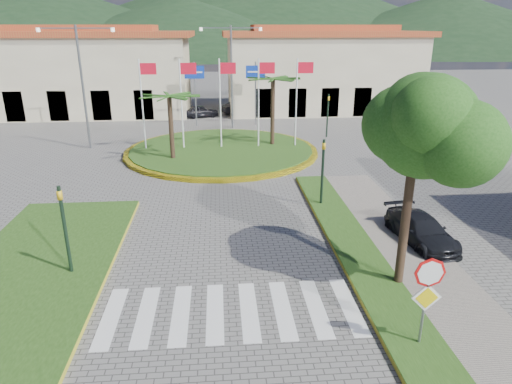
{
  "coord_description": "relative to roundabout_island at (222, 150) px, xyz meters",
  "views": [
    {
      "loc": [
        -0.14,
        -7.43,
        7.9
      ],
      "look_at": [
        1.14,
        8.0,
        2.27
      ],
      "focal_mm": 32.0,
      "sensor_mm": 36.0,
      "label": 1
    }
  ],
  "objects": [
    {
      "name": "hill_near_back",
      "position": [
        -10.0,
        108.0,
        7.83
      ],
      "size": [
        110.0,
        110.0,
        16.0
      ],
      "primitive_type": "cone",
      "color": "black",
      "rests_on": "ground"
    },
    {
      "name": "street_lamp_west",
      "position": [
        -9.0,
        2.0,
        4.33
      ],
      "size": [
        4.8,
        0.16,
        8.0
      ],
      "color": "slate",
      "rests_on": "ground"
    },
    {
      "name": "crosswalk",
      "position": [
        -0.0,
        -18.0,
        -0.16
      ],
      "size": [
        8.0,
        3.0,
        0.01
      ],
      "primitive_type": "cube",
      "color": "silver",
      "rests_on": "ground"
    },
    {
      "name": "hill_far_east",
      "position": [
        70.0,
        113.0,
        8.83
      ],
      "size": [
        120.0,
        120.0,
        18.0
      ],
      "primitive_type": "cone",
      "color": "black",
      "rests_on": "ground"
    },
    {
      "name": "traffic_light_far",
      "position": [
        8.0,
        4.0,
        1.77
      ],
      "size": [
        0.18,
        0.15,
        3.2
      ],
      "color": "black",
      "rests_on": "ground"
    },
    {
      "name": "stop_sign",
      "position": [
        4.9,
        -20.04,
        1.62
      ],
      "size": [
        0.8,
        0.11,
        2.65
      ],
      "color": "slate",
      "rests_on": "ground"
    },
    {
      "name": "car_dark_a",
      "position": [
        -1.73,
        12.83,
        0.37
      ],
      "size": [
        3.42,
        2.18,
        1.08
      ],
      "primitive_type": "imported",
      "rotation": [
        0.0,
        0.0,
        1.88
      ],
      "color": "black",
      "rests_on": "ground"
    },
    {
      "name": "building_right",
      "position": [
        10.0,
        16.0,
        3.73
      ],
      "size": [
        19.08,
        9.54,
        8.05
      ],
      "color": "#C3B793",
      "rests_on": "ground"
    },
    {
      "name": "direction_sign_west",
      "position": [
        -2.0,
        8.97,
        3.36
      ],
      "size": [
        1.6,
        0.14,
        5.2
      ],
      "color": "slate",
      "rests_on": "ground"
    },
    {
      "name": "car_dark_b",
      "position": [
        2.0,
        14.3,
        0.41
      ],
      "size": [
        3.72,
        2.44,
        1.16
      ],
      "primitive_type": "imported",
      "rotation": [
        0.0,
        0.0,
        1.95
      ],
      "color": "black",
      "rests_on": "ground"
    },
    {
      "name": "direction_sign_east",
      "position": [
        3.0,
        8.97,
        3.36
      ],
      "size": [
        1.6,
        0.14,
        5.2
      ],
      "color": "slate",
      "rests_on": "ground"
    },
    {
      "name": "traffic_light_left",
      "position": [
        -5.2,
        -15.5,
        1.77
      ],
      "size": [
        0.15,
        0.18,
        3.2
      ],
      "color": "black",
      "rests_on": "ground"
    },
    {
      "name": "verge_right",
      "position": [
        4.8,
        -20.0,
        -0.08
      ],
      "size": [
        1.6,
        28.0,
        0.18
      ],
      "primitive_type": "cube",
      "color": "#234513",
      "rests_on": "ground"
    },
    {
      "name": "building_left",
      "position": [
        -14.0,
        16.0,
        3.73
      ],
      "size": [
        23.32,
        9.54,
        8.05
      ],
      "color": "#C3B793",
      "rests_on": "ground"
    },
    {
      "name": "median_left",
      "position": [
        -6.5,
        -16.0,
        -0.08
      ],
      "size": [
        5.0,
        14.0,
        0.18
      ],
      "primitive_type": "cube",
      "color": "#234513",
      "rests_on": "ground"
    },
    {
      "name": "traffic_light_right",
      "position": [
        4.5,
        -10.0,
        1.77
      ],
      "size": [
        0.15,
        0.18,
        3.2
      ],
      "color": "black",
      "rests_on": "ground"
    },
    {
      "name": "sidewalk_right",
      "position": [
        6.0,
        -20.0,
        -0.09
      ],
      "size": [
        4.0,
        28.0,
        0.15
      ],
      "primitive_type": "cube",
      "color": "gray",
      "rests_on": "ground"
    },
    {
      "name": "white_van",
      "position": [
        -12.75,
        13.03,
        0.43
      ],
      "size": [
        4.74,
        3.3,
        1.2
      ],
      "primitive_type": "imported",
      "rotation": [
        0.0,
        0.0,
        1.24
      ],
      "color": "white",
      "rests_on": "ground"
    },
    {
      "name": "street_lamp_centre",
      "position": [
        1.0,
        8.0,
        4.33
      ],
      "size": [
        4.8,
        0.16,
        8.0
      ],
      "color": "slate",
      "rests_on": "ground"
    },
    {
      "name": "car_side_right",
      "position": [
        7.5,
        -14.07,
        0.38
      ],
      "size": [
        2.05,
        3.96,
        1.1
      ],
      "primitive_type": "imported",
      "rotation": [
        0.0,
        0.0,
        0.14
      ],
      "color": "black",
      "rests_on": "ground"
    },
    {
      "name": "hill_far_west",
      "position": [
        -55.0,
        118.0,
        10.83
      ],
      "size": [
        140.0,
        140.0,
        22.0
      ],
      "primitive_type": "cone",
      "color": "black",
      "rests_on": "ground"
    },
    {
      "name": "roundabout_island",
      "position": [
        0.0,
        0.0,
        0.0
      ],
      "size": [
        12.7,
        12.7,
        6.0
      ],
      "color": "yellow",
      "rests_on": "ground"
    },
    {
      "name": "hill_far_mid",
      "position": [
        15.0,
        138.0,
        14.83
      ],
      "size": [
        180.0,
        180.0,
        30.0
      ],
      "primitive_type": "cone",
      "color": "black",
      "rests_on": "ground"
    },
    {
      "name": "deciduous_tree",
      "position": [
        5.5,
        -17.0,
        5.01
      ],
      "size": [
        3.6,
        3.6,
        6.8
      ],
      "color": "black",
      "rests_on": "ground"
    }
  ]
}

